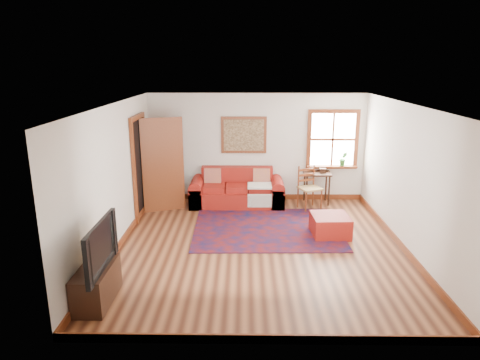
{
  "coord_description": "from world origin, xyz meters",
  "views": [
    {
      "loc": [
        -0.26,
        -7.03,
        3.16
      ],
      "look_at": [
        -0.36,
        0.6,
        1.06
      ],
      "focal_mm": 32.0,
      "sensor_mm": 36.0,
      "label": 1
    }
  ],
  "objects_px": {
    "side_table": "(317,178)",
    "ladder_back_chair": "(309,186)",
    "media_cabinet": "(97,284)",
    "red_ottoman": "(330,225)",
    "red_leather_sofa": "(237,193)"
  },
  "relations": [
    {
      "from": "red_ottoman",
      "to": "media_cabinet",
      "type": "xyz_separation_m",
      "value": [
        -3.62,
        -2.38,
        0.06
      ]
    },
    {
      "from": "ladder_back_chair",
      "to": "media_cabinet",
      "type": "height_order",
      "value": "ladder_back_chair"
    },
    {
      "from": "red_ottoman",
      "to": "ladder_back_chair",
      "type": "xyz_separation_m",
      "value": [
        -0.2,
        1.55,
        0.32
      ]
    },
    {
      "from": "red_ottoman",
      "to": "ladder_back_chair",
      "type": "height_order",
      "value": "ladder_back_chair"
    },
    {
      "from": "ladder_back_chair",
      "to": "red_ottoman",
      "type": "bearing_deg",
      "value": -82.77
    },
    {
      "from": "side_table",
      "to": "ladder_back_chair",
      "type": "bearing_deg",
      "value": -123.09
    },
    {
      "from": "red_ottoman",
      "to": "media_cabinet",
      "type": "bearing_deg",
      "value": -149.46
    },
    {
      "from": "side_table",
      "to": "ladder_back_chair",
      "type": "relative_size",
      "value": 0.76
    },
    {
      "from": "red_leather_sofa",
      "to": "side_table",
      "type": "distance_m",
      "value": 1.87
    },
    {
      "from": "side_table",
      "to": "ladder_back_chair",
      "type": "height_order",
      "value": "ladder_back_chair"
    },
    {
      "from": "red_ottoman",
      "to": "media_cabinet",
      "type": "relative_size",
      "value": 0.74
    },
    {
      "from": "red_ottoman",
      "to": "side_table",
      "type": "bearing_deg",
      "value": 86.01
    },
    {
      "from": "media_cabinet",
      "to": "side_table",
      "type": "bearing_deg",
      "value": 49.58
    },
    {
      "from": "side_table",
      "to": "media_cabinet",
      "type": "distance_m",
      "value": 5.66
    },
    {
      "from": "red_leather_sofa",
      "to": "side_table",
      "type": "height_order",
      "value": "red_leather_sofa"
    }
  ]
}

